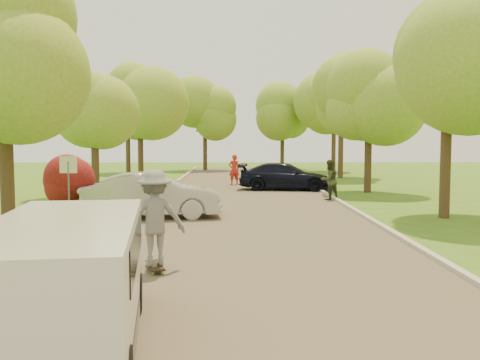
{
  "coord_description": "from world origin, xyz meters",
  "views": [
    {
      "loc": [
        -0.47,
        -13.23,
        2.71
      ],
      "look_at": [
        -0.25,
        5.26,
        1.3
      ],
      "focal_mm": 40.0,
      "sensor_mm": 36.0,
      "label": 1
    }
  ],
  "objects_px": {
    "longboard": "(155,266)",
    "dark_sedan": "(286,177)",
    "person_olive": "(329,180)",
    "silver_sedan": "(152,195)",
    "street_sign": "(68,175)",
    "minivan": "(65,283)",
    "person_striped": "(234,170)",
    "skateboarder": "(154,217)"
  },
  "relations": [
    {
      "from": "silver_sedan",
      "to": "minivan",
      "type": "bearing_deg",
      "value": 176.63
    },
    {
      "from": "street_sign",
      "to": "dark_sedan",
      "type": "height_order",
      "value": "street_sign"
    },
    {
      "from": "minivan",
      "to": "longboard",
      "type": "xyz_separation_m",
      "value": [
        0.52,
        4.18,
        -0.79
      ]
    },
    {
      "from": "dark_sedan",
      "to": "person_striped",
      "type": "bearing_deg",
      "value": 47.06
    },
    {
      "from": "skateboarder",
      "to": "dark_sedan",
      "type": "bearing_deg",
      "value": -120.47
    },
    {
      "from": "minivan",
      "to": "longboard",
      "type": "distance_m",
      "value": 4.29
    },
    {
      "from": "person_striped",
      "to": "skateboarder",
      "type": "bearing_deg",
      "value": 69.49
    },
    {
      "from": "street_sign",
      "to": "minivan",
      "type": "height_order",
      "value": "street_sign"
    },
    {
      "from": "longboard",
      "to": "person_striped",
      "type": "distance_m",
      "value": 21.06
    },
    {
      "from": "longboard",
      "to": "skateboarder",
      "type": "bearing_deg",
      "value": -16.44
    },
    {
      "from": "longboard",
      "to": "skateboarder",
      "type": "xyz_separation_m",
      "value": [
        -0.0,
        0.0,
        1.0
      ]
    },
    {
      "from": "minivan",
      "to": "silver_sedan",
      "type": "distance_m",
      "value": 11.65
    },
    {
      "from": "dark_sedan",
      "to": "skateboarder",
      "type": "height_order",
      "value": "skateboarder"
    },
    {
      "from": "street_sign",
      "to": "minivan",
      "type": "distance_m",
      "value": 11.05
    },
    {
      "from": "street_sign",
      "to": "person_striped",
      "type": "distance_m",
      "value": 15.57
    },
    {
      "from": "longboard",
      "to": "person_olive",
      "type": "distance_m",
      "value": 14.16
    },
    {
      "from": "dark_sedan",
      "to": "person_olive",
      "type": "relative_size",
      "value": 2.76
    },
    {
      "from": "street_sign",
      "to": "silver_sedan",
      "type": "height_order",
      "value": "street_sign"
    },
    {
      "from": "dark_sedan",
      "to": "person_striped",
      "type": "xyz_separation_m",
      "value": [
        -2.75,
        3.39,
        0.18
      ]
    },
    {
      "from": "street_sign",
      "to": "person_olive",
      "type": "xyz_separation_m",
      "value": [
        9.6,
        6.47,
        -0.66
      ]
    },
    {
      "from": "silver_sedan",
      "to": "person_olive",
      "type": "bearing_deg",
      "value": -59.5
    },
    {
      "from": "street_sign",
      "to": "longboard",
      "type": "height_order",
      "value": "street_sign"
    },
    {
      "from": "person_olive",
      "to": "street_sign",
      "type": "bearing_deg",
      "value": 4.73
    },
    {
      "from": "dark_sedan",
      "to": "silver_sedan",
      "type": "bearing_deg",
      "value": 159.09
    },
    {
      "from": "dark_sedan",
      "to": "longboard",
      "type": "distance_m",
      "value": 18.15
    },
    {
      "from": "minivan",
      "to": "person_striped",
      "type": "bearing_deg",
      "value": 77.23
    },
    {
      "from": "street_sign",
      "to": "person_striped",
      "type": "relative_size",
      "value": 1.2
    },
    {
      "from": "dark_sedan",
      "to": "skateboarder",
      "type": "distance_m",
      "value": 18.14
    },
    {
      "from": "silver_sedan",
      "to": "longboard",
      "type": "xyz_separation_m",
      "value": [
        1.2,
        -7.45,
        -0.67
      ]
    },
    {
      "from": "minivan",
      "to": "dark_sedan",
      "type": "distance_m",
      "value": 22.33
    },
    {
      "from": "skateboarder",
      "to": "person_olive",
      "type": "relative_size",
      "value": 1.09
    },
    {
      "from": "skateboarder",
      "to": "silver_sedan",
      "type": "bearing_deg",
      "value": -97.26
    },
    {
      "from": "minivan",
      "to": "silver_sedan",
      "type": "bearing_deg",
      "value": 85.51
    },
    {
      "from": "dark_sedan",
      "to": "skateboarder",
      "type": "relative_size",
      "value": 2.53
    },
    {
      "from": "dark_sedan",
      "to": "person_striped",
      "type": "relative_size",
      "value": 2.76
    },
    {
      "from": "street_sign",
      "to": "person_olive",
      "type": "height_order",
      "value": "street_sign"
    },
    {
      "from": "street_sign",
      "to": "silver_sedan",
      "type": "relative_size",
      "value": 0.46
    },
    {
      "from": "skateboarder",
      "to": "person_striped",
      "type": "xyz_separation_m",
      "value": [
        1.64,
        20.98,
        -0.21
      ]
    },
    {
      "from": "longboard",
      "to": "dark_sedan",
      "type": "bearing_deg",
      "value": -120.47
    },
    {
      "from": "dark_sedan",
      "to": "longboard",
      "type": "height_order",
      "value": "dark_sedan"
    },
    {
      "from": "street_sign",
      "to": "minivan",
      "type": "relative_size",
      "value": 0.46
    },
    {
      "from": "street_sign",
      "to": "dark_sedan",
      "type": "xyz_separation_m",
      "value": [
        8.1,
        11.22,
        -0.84
      ]
    }
  ]
}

